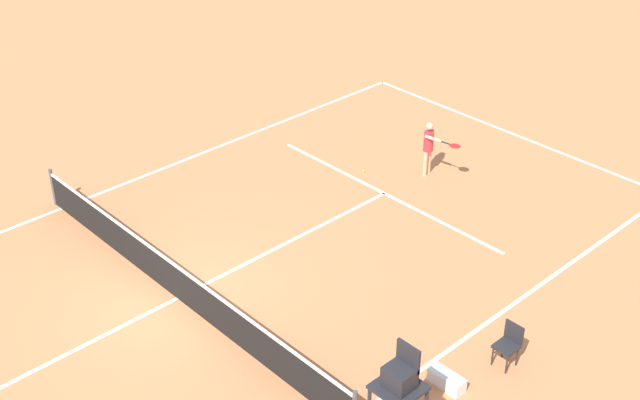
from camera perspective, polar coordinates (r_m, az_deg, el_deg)
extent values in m
plane|color=#D37A4C|center=(19.67, -9.54, -6.52)|extent=(60.00, 60.00, 0.00)
cube|color=white|center=(27.33, 12.45, 4.53)|extent=(10.73, 0.10, 0.01)
cube|color=white|center=(23.66, -16.98, -0.54)|extent=(0.10, 24.98, 0.01)
cube|color=white|center=(23.37, 4.35, 0.45)|extent=(8.04, 0.10, 0.01)
cube|color=white|center=(19.67, -9.54, -6.51)|extent=(0.10, 13.74, 0.01)
cylinder|color=#4C4C51|center=(23.64, -17.51, 0.84)|extent=(0.10, 0.10, 1.07)
cube|color=black|center=(19.40, -9.66, -5.45)|extent=(11.33, 0.03, 0.91)
cube|color=white|center=(19.13, -9.78, -4.31)|extent=(11.33, 0.04, 0.06)
cylinder|color=#D8A884|center=(24.36, 7.34, 2.62)|extent=(0.12, 0.12, 0.75)
cylinder|color=#D8A884|center=(24.20, 7.09, 2.45)|extent=(0.12, 0.12, 0.75)
cylinder|color=red|center=(23.97, 7.32, 3.94)|extent=(0.28, 0.28, 0.59)
sphere|color=#D8A884|center=(23.77, 7.39, 4.94)|extent=(0.21, 0.21, 0.21)
cylinder|color=#D8A884|center=(24.10, 7.56, 4.17)|extent=(0.09, 0.09, 0.52)
cylinder|color=#D8A884|center=(23.61, 7.65, 4.09)|extent=(0.53, 0.16, 0.09)
cylinder|color=black|center=(23.43, 8.46, 3.82)|extent=(0.26, 0.07, 0.04)
ellipsoid|color=red|center=(23.31, 9.06, 3.61)|extent=(0.36, 0.32, 0.04)
sphere|color=#CCE033|center=(24.38, 2.93, 1.96)|extent=(0.07, 0.07, 0.07)
cube|color=#232328|center=(14.96, 5.32, -12.44)|extent=(0.80, 0.80, 0.06)
cube|color=#232328|center=(14.81, 5.36, -11.79)|extent=(0.50, 0.44, 0.40)
cube|color=#232328|center=(14.69, 5.96, -10.42)|extent=(0.50, 0.06, 0.50)
cylinder|color=#262626|center=(17.75, 12.45, -10.76)|extent=(0.04, 0.04, 0.45)
cylinder|color=#262626|center=(17.89, 11.53, -10.25)|extent=(0.04, 0.04, 0.45)
cylinder|color=#262626|center=(17.99, 13.11, -10.22)|extent=(0.04, 0.04, 0.45)
cylinder|color=#262626|center=(18.12, 12.20, -9.72)|extent=(0.04, 0.04, 0.45)
cube|color=#232328|center=(17.77, 12.41, -9.61)|extent=(0.44, 0.44, 0.06)
cube|color=#232328|center=(17.76, 12.92, -8.67)|extent=(0.44, 0.04, 0.44)
cube|color=white|center=(17.31, 8.51, -11.90)|extent=(0.76, 0.32, 0.30)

